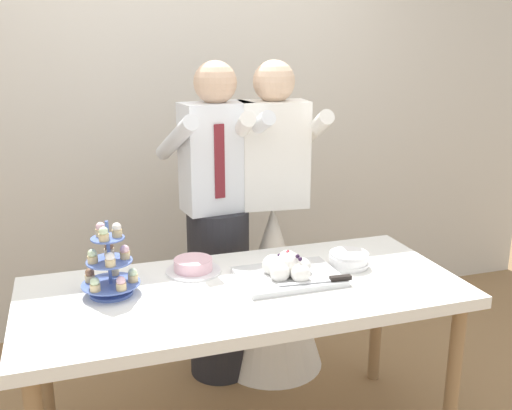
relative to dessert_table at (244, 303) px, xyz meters
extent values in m
cube|color=beige|center=(0.00, 1.40, 0.75)|extent=(5.20, 0.10, 2.90)
cube|color=white|center=(0.00, 0.00, 0.05)|extent=(1.80, 0.80, 0.05)
cylinder|color=olive|center=(0.82, -0.32, -0.34)|extent=(0.06, 0.06, 0.72)
cylinder|color=olive|center=(-0.82, 0.32, -0.34)|extent=(0.06, 0.06, 0.72)
cylinder|color=olive|center=(0.82, 0.32, -0.34)|extent=(0.06, 0.06, 0.72)
cylinder|color=#4C66B2|center=(-0.52, 0.10, 0.08)|extent=(0.17, 0.17, 0.01)
cylinder|color=#4C66B2|center=(-0.52, 0.10, 0.23)|extent=(0.01, 0.01, 0.31)
cylinder|color=#4C66B2|center=(-0.52, 0.10, 0.12)|extent=(0.23, 0.23, 0.01)
cylinder|color=#D1B784|center=(-0.44, 0.09, 0.14)|extent=(0.04, 0.04, 0.03)
sphere|color=beige|center=(-0.44, 0.09, 0.16)|extent=(0.04, 0.04, 0.04)
cylinder|color=#D1B784|center=(-0.50, 0.18, 0.14)|extent=(0.04, 0.04, 0.03)
sphere|color=#D6B27A|center=(-0.50, 0.18, 0.16)|extent=(0.04, 0.04, 0.04)
cylinder|color=#D1B784|center=(-0.60, 0.14, 0.14)|extent=(0.04, 0.04, 0.03)
sphere|color=brown|center=(-0.60, 0.14, 0.16)|extent=(0.04, 0.04, 0.04)
cylinder|color=#D1B784|center=(-0.59, 0.04, 0.14)|extent=(0.04, 0.04, 0.03)
sphere|color=beige|center=(-0.59, 0.04, 0.16)|extent=(0.04, 0.04, 0.04)
cylinder|color=#D1B784|center=(-0.49, 0.02, 0.14)|extent=(0.04, 0.04, 0.03)
sphere|color=#EAB7C6|center=(-0.49, 0.02, 0.16)|extent=(0.04, 0.04, 0.04)
cylinder|color=#4C66B2|center=(-0.52, 0.10, 0.21)|extent=(0.18, 0.18, 0.01)
cylinder|color=#D1B784|center=(-0.46, 0.10, 0.23)|extent=(0.04, 0.04, 0.03)
sphere|color=#EAB7C6|center=(-0.46, 0.10, 0.25)|extent=(0.04, 0.04, 0.04)
cylinder|color=#D1B784|center=(-0.52, 0.16, 0.23)|extent=(0.04, 0.04, 0.03)
sphere|color=brown|center=(-0.52, 0.16, 0.25)|extent=(0.04, 0.04, 0.04)
cylinder|color=#D1B784|center=(-0.59, 0.09, 0.23)|extent=(0.04, 0.04, 0.03)
sphere|color=beige|center=(-0.59, 0.09, 0.25)|extent=(0.04, 0.04, 0.04)
cylinder|color=#D1B784|center=(-0.52, 0.04, 0.23)|extent=(0.04, 0.04, 0.03)
sphere|color=white|center=(-0.52, 0.04, 0.25)|extent=(0.04, 0.04, 0.04)
cylinder|color=#4C66B2|center=(-0.52, 0.10, 0.31)|extent=(0.13, 0.13, 0.01)
cylinder|color=#D1B784|center=(-0.49, 0.10, 0.33)|extent=(0.04, 0.04, 0.03)
sphere|color=white|center=(-0.49, 0.10, 0.35)|extent=(0.04, 0.04, 0.04)
cylinder|color=#D1B784|center=(-0.55, 0.13, 0.33)|extent=(0.04, 0.04, 0.03)
sphere|color=#EAB7C6|center=(-0.55, 0.13, 0.35)|extent=(0.04, 0.04, 0.04)
cylinder|color=#D1B784|center=(-0.54, 0.06, 0.33)|extent=(0.04, 0.04, 0.03)
sphere|color=beige|center=(-0.54, 0.06, 0.35)|extent=(0.04, 0.04, 0.04)
cube|color=silver|center=(0.20, 0.02, 0.09)|extent=(0.42, 0.31, 0.02)
sphere|color=white|center=(0.26, 0.02, 0.12)|extent=(0.08, 0.08, 0.08)
sphere|color=white|center=(0.22, 0.09, 0.13)|extent=(0.09, 0.09, 0.09)
sphere|color=white|center=(0.14, 0.06, 0.13)|extent=(0.09, 0.09, 0.09)
sphere|color=white|center=(0.15, -0.02, 0.13)|extent=(0.08, 0.08, 0.08)
sphere|color=white|center=(0.22, -0.06, 0.13)|extent=(0.08, 0.08, 0.08)
sphere|color=white|center=(0.20, 0.02, 0.14)|extent=(0.11, 0.11, 0.11)
sphere|color=#B21923|center=(0.19, 0.02, 0.19)|extent=(0.02, 0.02, 0.02)
sphere|color=#2D1938|center=(0.22, -0.05, 0.19)|extent=(0.02, 0.02, 0.02)
sphere|color=#2D1938|center=(0.22, -0.03, 0.19)|extent=(0.02, 0.02, 0.02)
sphere|color=#2D1938|center=(0.17, 0.04, 0.18)|extent=(0.02, 0.02, 0.02)
sphere|color=#B21923|center=(0.20, 0.03, 0.19)|extent=(0.02, 0.02, 0.02)
cube|color=silver|center=(0.23, -0.10, 0.10)|extent=(0.23, 0.04, 0.00)
cube|color=black|center=(0.38, -0.11, 0.11)|extent=(0.09, 0.03, 0.02)
cylinder|color=white|center=(0.51, 0.07, 0.08)|extent=(0.17, 0.17, 0.01)
cylinder|color=white|center=(0.51, 0.06, 0.09)|extent=(0.17, 0.17, 0.01)
cylinder|color=white|center=(0.51, 0.07, 0.10)|extent=(0.17, 0.17, 0.01)
cylinder|color=white|center=(0.51, 0.07, 0.11)|extent=(0.17, 0.17, 0.01)
cylinder|color=white|center=(0.50, 0.06, 0.12)|extent=(0.17, 0.17, 0.01)
cylinder|color=white|center=(0.51, 0.07, 0.13)|extent=(0.17, 0.17, 0.01)
cylinder|color=white|center=(-0.16, 0.22, 0.08)|extent=(0.24, 0.24, 0.01)
cylinder|color=#EAB7C6|center=(-0.16, 0.22, 0.11)|extent=(0.17, 0.17, 0.05)
cylinder|color=#232328|center=(0.06, 0.65, -0.24)|extent=(0.32, 0.32, 0.92)
cube|color=white|center=(0.06, 0.65, 0.49)|extent=(0.36, 0.24, 0.54)
sphere|color=#D8B293|center=(0.06, 0.65, 0.85)|extent=(0.21, 0.21, 0.21)
cylinder|color=white|center=(-0.14, 0.63, 0.60)|extent=(0.14, 0.49, 0.28)
cylinder|color=white|center=(0.23, 0.67, 0.60)|extent=(0.14, 0.49, 0.28)
cube|color=maroon|center=(0.05, 0.54, 0.49)|extent=(0.05, 0.02, 0.36)
cone|color=white|center=(0.35, 0.64, -0.24)|extent=(0.56, 0.56, 0.92)
cube|color=white|center=(0.35, 0.64, 0.49)|extent=(0.36, 0.23, 0.54)
sphere|color=beige|center=(0.35, 0.64, 0.85)|extent=(0.21, 0.21, 0.21)
cylinder|color=white|center=(0.18, 0.66, 0.60)|extent=(0.12, 0.49, 0.28)
cylinder|color=white|center=(0.55, 0.62, 0.60)|extent=(0.12, 0.49, 0.28)
camera|label=1|loc=(-0.65, -2.11, 1.05)|focal=40.92mm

